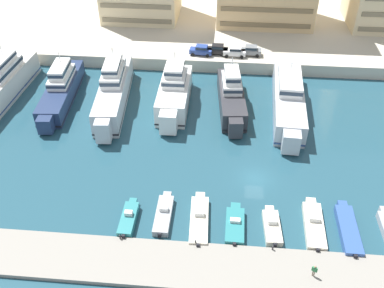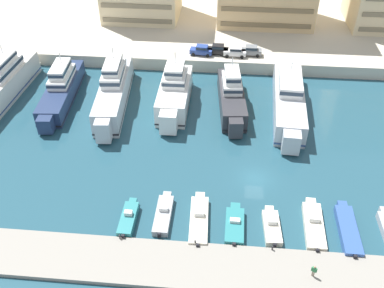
{
  "view_description": "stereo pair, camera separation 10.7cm",
  "coord_description": "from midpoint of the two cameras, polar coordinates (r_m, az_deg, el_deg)",
  "views": [
    {
      "loc": [
        -4.72,
        -41.89,
        38.28
      ],
      "look_at": [
        -8.72,
        3.41,
        2.5
      ],
      "focal_mm": 40.0,
      "sensor_mm": 36.0,
      "label": 1
    },
    {
      "loc": [
        -4.61,
        -41.88,
        38.28
      ],
      "look_at": [
        -8.72,
        3.41,
        2.5
      ],
      "focal_mm": 40.0,
      "sensor_mm": 36.0,
      "label": 2
    }
  ],
  "objects": [
    {
      "name": "motorboat_grey_left",
      "position": [
        51.43,
        -3.76,
        -9.3
      ],
      "size": [
        1.84,
        6.95,
        1.35
      ],
      "color": "#9EA3A8",
      "rests_on": "ground"
    },
    {
      "name": "yacht_ivory_far_left",
      "position": [
        77.5,
        -23.99,
        7.2
      ],
      "size": [
        5.1,
        22.62,
        8.39
      ],
      "color": "silver",
      "rests_on": "ground"
    },
    {
      "name": "yacht_navy_left",
      "position": [
        74.07,
        -16.98,
        7.07
      ],
      "size": [
        5.21,
        20.02,
        7.39
      ],
      "color": "navy",
      "rests_on": "ground"
    },
    {
      "name": "bollard_east_mid",
      "position": [
        48.41,
        10.74,
        -13.43
      ],
      "size": [
        0.2,
        0.2,
        0.61
      ],
      "color": "#2D2D33",
      "rests_on": "pier_dock"
    },
    {
      "name": "car_black_left",
      "position": [
        80.99,
        3.46,
        12.52
      ],
      "size": [
        4.18,
        2.07,
        1.8
      ],
      "color": "black",
      "rests_on": "quay_promenade"
    },
    {
      "name": "motorboat_teal_far_left",
      "position": [
        51.28,
        -8.4,
        -9.79
      ],
      "size": [
        1.68,
        6.0,
        1.49
      ],
      "color": "teal",
      "rests_on": "ground"
    },
    {
      "name": "pier_dock",
      "position": [
        47.08,
        9.07,
        -16.4
      ],
      "size": [
        120.0,
        5.93,
        0.52
      ],
      "primitive_type": "cube",
      "color": "gray",
      "rests_on": "ground"
    },
    {
      "name": "quay_promenade",
      "position": [
        111.4,
        7.68,
        18.4
      ],
      "size": [
        180.0,
        70.0,
        2.31
      ],
      "primitive_type": "cube",
      "color": "beige",
      "rests_on": "ground"
    },
    {
      "name": "yacht_silver_mid_left",
      "position": [
        70.7,
        -10.33,
        7.18
      ],
      "size": [
        5.6,
        22.36,
        8.63
      ],
      "color": "silver",
      "rests_on": "ground"
    },
    {
      "name": "ground_plane",
      "position": [
        56.93,
        8.55,
        -4.59
      ],
      "size": [
        400.0,
        400.0,
        0.0
      ],
      "primitive_type": "plane",
      "color": "#234C5B"
    },
    {
      "name": "motorboat_cream_center_right",
      "position": [
        52.13,
        15.96,
        -10.34
      ],
      "size": [
        2.35,
        8.09,
        1.41
      ],
      "color": "beige",
      "rests_on": "ground"
    },
    {
      "name": "yacht_white_center_left",
      "position": [
        68.98,
        -2.31,
        6.89
      ],
      "size": [
        4.71,
        16.53,
        8.52
      ],
      "color": "white",
      "rests_on": "ground"
    },
    {
      "name": "car_blue_far_left",
      "position": [
        80.58,
        1.31,
        12.44
      ],
      "size": [
        4.24,
        2.23,
        1.8
      ],
      "color": "#28428E",
      "rests_on": "quay_promenade"
    },
    {
      "name": "motorboat_cream_mid_left",
      "position": [
        50.8,
        1.0,
        -10.02
      ],
      "size": [
        2.37,
        8.38,
        1.32
      ],
      "color": "beige",
      "rests_on": "ground"
    },
    {
      "name": "car_grey_center_left",
      "position": [
        81.15,
        7.88,
        12.28
      ],
      "size": [
        4.15,
        2.02,
        1.8
      ],
      "color": "slate",
      "rests_on": "quay_promenade"
    },
    {
      "name": "motorboat_teal_center_left",
      "position": [
        50.43,
        5.77,
        -10.7
      ],
      "size": [
        2.2,
        6.41,
        1.22
      ],
      "color": "teal",
      "rests_on": "ground"
    },
    {
      "name": "yacht_charcoal_center",
      "position": [
        68.93,
        5.35,
        6.41
      ],
      "size": [
        5.1,
        17.25,
        7.84
      ],
      "color": "#333338",
      "rests_on": "ground"
    },
    {
      "name": "bollard_west",
      "position": [
        49.21,
        -9.55,
        -12.08
      ],
      "size": [
        0.2,
        0.2,
        0.61
      ],
      "color": "#2D2D33",
      "rests_on": "pier_dock"
    },
    {
      "name": "yacht_silver_center_right",
      "position": [
        69.62,
        12.81,
        5.88
      ],
      "size": [
        5.54,
        23.12,
        7.02
      ],
      "color": "silver",
      "rests_on": "ground"
    },
    {
      "name": "motorboat_blue_mid_right",
      "position": [
        52.81,
        20.11,
        -10.67
      ],
      "size": [
        2.05,
        8.32,
        0.93
      ],
      "color": "#33569E",
      "rests_on": "ground"
    },
    {
      "name": "pedestrian_mid_deck",
      "position": [
        46.83,
        16.03,
        -15.88
      ],
      "size": [
        0.56,
        0.37,
        1.56
      ],
      "color": "#7A6B56",
      "rests_on": "pier_dock"
    },
    {
      "name": "car_white_mid_left",
      "position": [
        80.42,
        5.81,
        12.2
      ],
      "size": [
        4.16,
        2.04,
        1.8
      ],
      "color": "white",
      "rests_on": "quay_promenade"
    },
    {
      "name": "bollard_west_mid",
      "position": [
        48.08,
        0.48,
        -12.94
      ],
      "size": [
        0.2,
        0.2,
        0.61
      ],
      "color": "#2D2D33",
      "rests_on": "pier_dock"
    },
    {
      "name": "motorboat_cream_center",
      "position": [
        50.9,
        10.64,
        -10.76
      ],
      "size": [
        2.12,
        5.99,
        1.34
      ],
      "color": "beige",
      "rests_on": "ground"
    }
  ]
}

